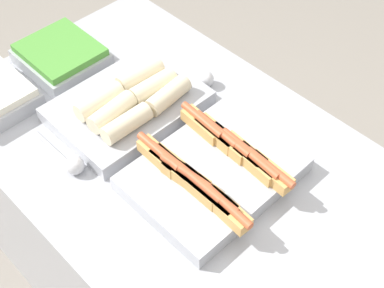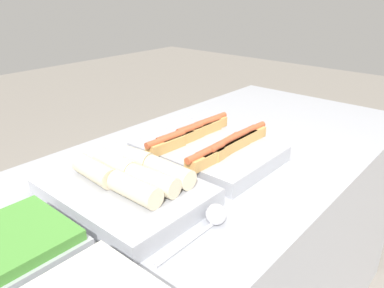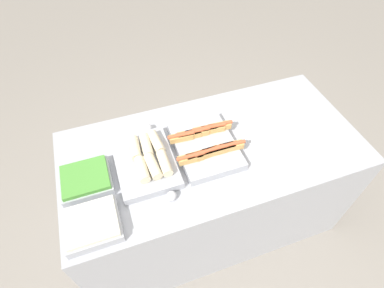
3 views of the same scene
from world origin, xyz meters
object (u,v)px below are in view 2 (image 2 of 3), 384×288
tray_hotdogs (208,147)px  tray_wraps (127,186)px  serving_spoon_far (91,159)px  serving_spoon_near (213,217)px  tray_side_back (9,251)px

tray_hotdogs → tray_wraps: size_ratio=1.01×
tray_hotdogs → serving_spoon_far: (-0.30, 0.26, -0.02)m
serving_spoon_near → tray_hotdogs: bearing=40.4°
tray_side_back → serving_spoon_far: 0.48m
serving_spoon_far → tray_wraps: bearing=-102.9°
tray_hotdogs → serving_spoon_near: tray_hotdogs is taller
tray_hotdogs → serving_spoon_far: 0.39m
tray_wraps → tray_side_back: tray_wraps is taller
serving_spoon_far → serving_spoon_near: bearing=-90.2°
tray_wraps → serving_spoon_near: 0.26m
serving_spoon_near → serving_spoon_far: (0.00, 0.51, -0.00)m
tray_hotdogs → tray_wraps: bearing=179.9°
tray_hotdogs → tray_side_back: size_ratio=1.68×
tray_hotdogs → tray_wraps: tray_wraps is taller
serving_spoon_far → tray_hotdogs: bearing=-40.5°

